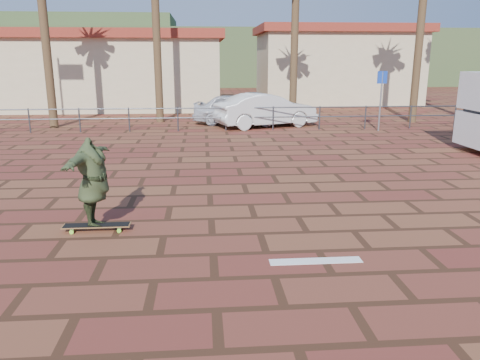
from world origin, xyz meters
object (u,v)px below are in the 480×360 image
car_white (266,110)px  car_silver (239,109)px  skateboarder (93,182)px  longboard (97,226)px

car_white → car_silver: bearing=34.7°
car_white → skateboarder: bearing=141.2°
longboard → skateboarder: (0.00, -0.00, 0.80)m
skateboarder → car_silver: size_ratio=0.47×
longboard → car_silver: size_ratio=0.29×
longboard → car_white: car_white is taller
skateboarder → car_white: skateboarder is taller
longboard → car_silver: bearing=75.0°
car_white → longboard: bearing=141.2°
skateboarder → longboard: bearing=83.3°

